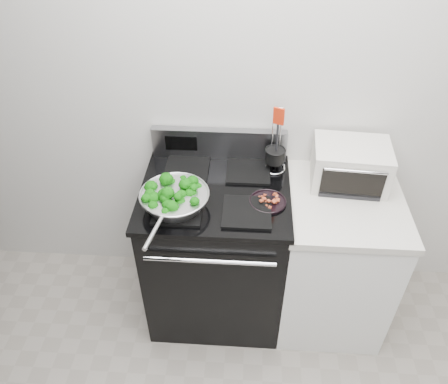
# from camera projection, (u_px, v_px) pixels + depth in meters

# --- Properties ---
(back_wall) EXTENTS (4.00, 0.02, 2.70)m
(back_wall) POSITION_uv_depth(u_px,v_px,m) (276.00, 92.00, 2.28)
(back_wall) COLOR beige
(back_wall) RESTS_ON ground
(gas_range) EXTENTS (0.79, 0.69, 1.13)m
(gas_range) POSITION_uv_depth(u_px,v_px,m) (216.00, 250.00, 2.59)
(gas_range) COLOR black
(gas_range) RESTS_ON floor
(counter) EXTENTS (0.62, 0.68, 0.92)m
(counter) POSITION_uv_depth(u_px,v_px,m) (332.00, 259.00, 2.57)
(counter) COLOR white
(counter) RESTS_ON floor
(skillet) EXTENTS (0.35, 0.55, 0.07)m
(skillet) POSITION_uv_depth(u_px,v_px,m) (175.00, 198.00, 2.15)
(skillet) COLOR silver
(skillet) RESTS_ON gas_range
(broccoli_pile) EXTENTS (0.27, 0.27, 0.09)m
(broccoli_pile) POSITION_uv_depth(u_px,v_px,m) (174.00, 195.00, 2.14)
(broccoli_pile) COLOR #043304
(broccoli_pile) RESTS_ON skillet
(bacon_plate) EXTENTS (0.19, 0.19, 0.04)m
(bacon_plate) POSITION_uv_depth(u_px,v_px,m) (268.00, 200.00, 2.20)
(bacon_plate) COLOR black
(bacon_plate) RESTS_ON gas_range
(utensil_holder) EXTENTS (0.13, 0.13, 0.39)m
(utensil_holder) POSITION_uv_depth(u_px,v_px,m) (275.00, 159.00, 2.39)
(utensil_holder) COLOR silver
(utensil_holder) RESTS_ON gas_range
(toaster_oven) EXTENTS (0.41, 0.33, 0.23)m
(toaster_oven) POSITION_uv_depth(u_px,v_px,m) (350.00, 165.00, 2.32)
(toaster_oven) COLOR silver
(toaster_oven) RESTS_ON counter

